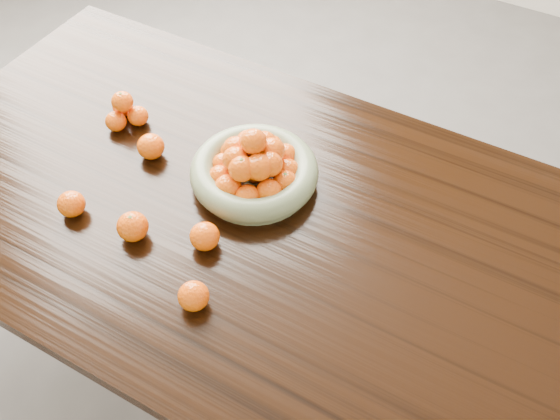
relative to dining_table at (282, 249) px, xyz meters
The scene contains 9 objects.
ground 0.66m from the dining_table, ahead, with size 5.00×5.00×0.00m, color #4E4C4A.
dining_table is the anchor object (origin of this frame).
fruit_bowl 0.20m from the dining_table, 144.59° to the left, with size 0.31×0.31×0.16m.
orange_pyramid 0.56m from the dining_table, 168.45° to the left, with size 0.11×0.11×0.10m.
loose_orange_0 0.36m from the dining_table, 145.64° to the right, with size 0.07×0.07×0.07m, color #D95A06.
loose_orange_1 0.22m from the dining_table, 132.55° to the right, with size 0.07×0.07×0.06m, color #D95A06.
loose_orange_2 0.30m from the dining_table, 101.50° to the right, with size 0.07×0.07×0.06m, color #D95A06.
loose_orange_3 0.42m from the dining_table, behind, with size 0.07×0.07×0.06m, color #D95A06.
loose_orange_4 0.50m from the dining_table, 155.41° to the right, with size 0.06×0.06×0.06m, color #D95A06.
Camera 1 is at (0.44, -0.79, 1.87)m, focal length 40.00 mm.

